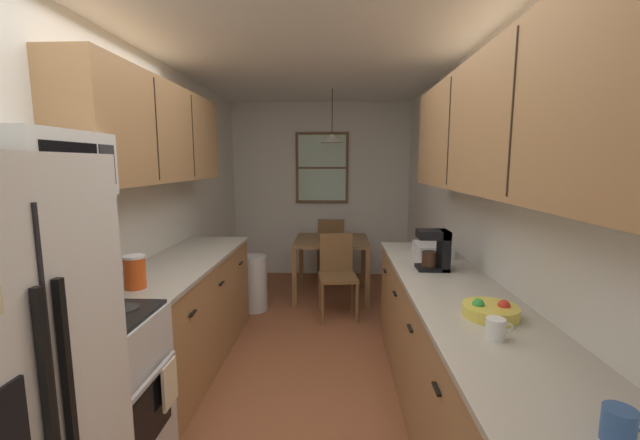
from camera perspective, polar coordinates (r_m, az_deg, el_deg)
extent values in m
plane|color=brown|center=(3.65, -1.79, -19.00)|extent=(12.00, 12.00, 0.00)
cube|color=silver|center=(3.64, -23.63, 1.28)|extent=(0.10, 9.00, 2.55)
cube|color=silver|center=(3.44, 21.13, 1.06)|extent=(0.10, 9.00, 2.55)
cube|color=silver|center=(5.91, 0.11, 4.38)|extent=(4.40, 0.10, 2.55)
cube|color=white|center=(3.38, -2.01, 24.02)|extent=(4.40, 9.00, 0.08)
cube|color=black|center=(1.33, -39.03, -22.89)|extent=(0.01, 0.15, 0.22)
cube|color=silver|center=(2.48, -30.58, -22.54)|extent=(0.62, 0.65, 0.90)
cube|color=black|center=(2.35, -23.43, -24.67)|extent=(0.01, 0.45, 0.30)
cube|color=silver|center=(2.23, -23.14, -20.24)|extent=(0.02, 0.52, 0.02)
cube|color=black|center=(2.28, -31.44, -12.48)|extent=(0.59, 0.62, 0.02)
cube|color=silver|center=(2.42, -37.18, -9.57)|extent=(0.06, 0.65, 0.20)
cylinder|color=#2D2D2D|center=(2.25, -36.56, -12.77)|extent=(0.15, 0.15, 0.01)
cylinder|color=#2D2D2D|center=(2.47, -32.35, -10.69)|extent=(0.15, 0.15, 0.01)
cylinder|color=#2D2D2D|center=(2.09, -30.43, -13.81)|extent=(0.15, 0.15, 0.01)
cylinder|color=#2D2D2D|center=(2.32, -26.55, -11.41)|extent=(0.15, 0.15, 0.01)
cube|color=white|center=(2.23, -35.48, 6.52)|extent=(0.38, 0.61, 0.31)
cube|color=black|center=(2.06, -32.25, 6.76)|extent=(0.01, 0.37, 0.20)
cube|color=#2D2D33|center=(2.29, -28.41, 7.06)|extent=(0.01, 0.12, 0.20)
cube|color=#A87A4C|center=(3.53, -18.87, -12.71)|extent=(0.60, 1.94, 0.87)
cube|color=#B7B2A3|center=(3.40, -19.22, -5.60)|extent=(0.63, 1.96, 0.03)
cube|color=black|center=(2.77, -17.95, -12.72)|extent=(0.02, 0.10, 0.01)
cube|color=black|center=(3.35, -14.05, -8.88)|extent=(0.02, 0.10, 0.01)
cube|color=black|center=(3.95, -11.37, -6.17)|extent=(0.02, 0.10, 0.01)
cube|color=#A87A4C|center=(3.33, -22.67, 11.50)|extent=(0.32, 2.04, 0.74)
cube|color=#2D2319|center=(2.96, -22.57, 12.00)|extent=(0.01, 0.01, 0.68)
cube|color=#2D2319|center=(3.58, -17.93, 11.46)|extent=(0.01, 0.01, 0.68)
cube|color=#A87A4C|center=(2.66, 19.76, -19.95)|extent=(0.60, 3.16, 0.87)
cube|color=#B7B2A3|center=(2.49, 20.27, -10.74)|extent=(0.63, 3.18, 0.03)
cube|color=black|center=(1.92, 16.51, -22.43)|extent=(0.02, 0.10, 0.01)
cube|color=black|center=(2.48, 12.91, -15.08)|extent=(0.02, 0.10, 0.01)
cube|color=black|center=(3.06, 10.78, -10.43)|extent=(0.02, 0.10, 0.01)
cube|color=black|center=(3.66, 9.37, -7.28)|extent=(0.02, 0.10, 0.01)
cube|color=#A87A4C|center=(2.37, 25.17, 12.42)|extent=(0.32, 2.86, 0.75)
cube|color=#2D2319|center=(1.87, 26.07, 13.69)|extent=(0.01, 0.01, 0.69)
cube|color=#2D2319|center=(2.76, 18.16, 12.07)|extent=(0.01, 0.01, 0.69)
cube|color=brown|center=(4.94, 1.70, -3.00)|extent=(0.91, 0.90, 0.03)
cube|color=brown|center=(4.64, -3.71, -8.36)|extent=(0.06, 0.06, 0.69)
cube|color=brown|center=(4.63, 6.92, -8.46)|extent=(0.06, 0.06, 0.69)
cube|color=brown|center=(5.45, -2.74, -5.84)|extent=(0.06, 0.06, 0.69)
cube|color=brown|center=(5.44, 6.26, -5.91)|extent=(0.06, 0.06, 0.69)
cube|color=brown|center=(4.29, 2.61, -8.32)|extent=(0.44, 0.44, 0.04)
cube|color=brown|center=(4.41, 2.35, -4.84)|extent=(0.37, 0.08, 0.45)
cylinder|color=brown|center=(4.22, 5.40, -11.99)|extent=(0.04, 0.04, 0.43)
cylinder|color=brown|center=(4.18, 0.36, -12.17)|extent=(0.04, 0.04, 0.43)
cylinder|color=brown|center=(4.56, 4.63, -10.42)|extent=(0.04, 0.04, 0.43)
cylinder|color=brown|center=(4.52, -0.02, -10.57)|extent=(0.04, 0.04, 0.43)
cube|color=brown|center=(5.70, 1.67, -4.14)|extent=(0.41, 0.41, 0.04)
cube|color=brown|center=(5.48, 1.61, -2.25)|extent=(0.37, 0.04, 0.45)
cylinder|color=brown|center=(5.94, -0.03, -5.95)|extent=(0.04, 0.04, 0.43)
cylinder|color=brown|center=(5.93, 3.50, -5.99)|extent=(0.04, 0.04, 0.43)
cylinder|color=brown|center=(5.59, -0.28, -6.86)|extent=(0.04, 0.04, 0.43)
cylinder|color=brown|center=(5.58, 3.47, -6.91)|extent=(0.04, 0.04, 0.43)
cylinder|color=black|center=(4.88, 1.78, 15.43)|extent=(0.01, 0.01, 0.53)
cone|color=beige|center=(4.85, 1.76, 11.72)|extent=(0.28, 0.28, 0.10)
sphere|color=white|center=(4.85, 1.76, 11.96)|extent=(0.06, 0.06, 0.06)
cube|color=brown|center=(5.82, 0.30, 7.56)|extent=(0.77, 0.04, 1.03)
cube|color=#B2D1B7|center=(5.81, 0.29, 7.56)|extent=(0.69, 0.01, 0.95)
cube|color=brown|center=(5.81, 0.29, 7.56)|extent=(0.69, 0.02, 0.03)
cylinder|color=silver|center=(4.61, -9.60, -8.99)|extent=(0.31, 0.31, 0.63)
cylinder|color=#D84C19|center=(2.71, -25.25, -6.98)|extent=(0.13, 0.13, 0.19)
cylinder|color=white|center=(2.69, -25.39, -4.84)|extent=(0.13, 0.13, 0.02)
cube|color=beige|center=(2.42, -20.96, -21.28)|extent=(0.02, 0.16, 0.24)
cube|color=black|center=(3.01, 15.88, -6.69)|extent=(0.22, 0.18, 0.02)
cube|color=black|center=(3.00, 17.47, -4.19)|extent=(0.06, 0.18, 0.29)
cube|color=black|center=(2.96, 16.07, -2.02)|extent=(0.22, 0.18, 0.06)
cylinder|color=#331E14|center=(2.99, 15.56, -5.46)|extent=(0.11, 0.11, 0.11)
cylinder|color=white|center=(1.96, 24.06, -14.21)|extent=(0.08, 0.08, 0.09)
torus|color=white|center=(1.98, 25.57, -13.94)|extent=(0.05, 0.01, 0.05)
cylinder|color=#335999|center=(1.49, 37.27, -22.58)|extent=(0.09, 0.09, 0.10)
torus|color=#335999|center=(1.52, 39.14, -21.96)|extent=(0.05, 0.01, 0.05)
cylinder|color=#E5D14C|center=(2.22, 23.47, -12.01)|extent=(0.28, 0.28, 0.06)
cylinder|color=black|center=(2.21, 23.49, -11.65)|extent=(0.23, 0.23, 0.03)
sphere|color=red|center=(2.22, 25.11, -11.18)|extent=(0.06, 0.06, 0.06)
sphere|color=green|center=(2.19, 21.95, -11.29)|extent=(0.06, 0.06, 0.06)
cube|color=silver|center=(3.45, 15.97, -4.14)|extent=(0.28, 0.34, 0.10)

